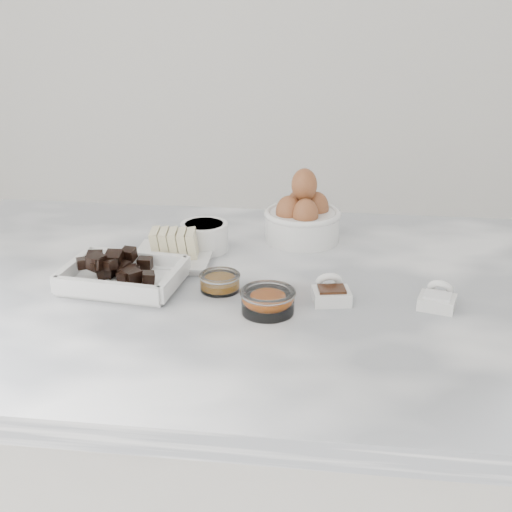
{
  "coord_description": "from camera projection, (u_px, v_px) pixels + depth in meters",
  "views": [
    {
      "loc": [
        0.16,
        -1.05,
        1.41
      ],
      "look_at": [
        0.02,
        0.03,
        0.98
      ],
      "focal_mm": 50.0,
      "sensor_mm": 36.0,
      "label": 1
    }
  ],
  "objects": [
    {
      "name": "marble_slab",
      "position": [
        242.0,
        296.0,
        1.17
      ],
      "size": [
        1.2,
        0.8,
        0.04
      ],
      "primitive_type": "cube",
      "color": "white",
      "rests_on": "cabinet"
    },
    {
      "name": "zest_bowl",
      "position": [
        268.0,
        300.0,
        1.06
      ],
      "size": [
        0.08,
        0.08,
        0.04
      ],
      "color": "white",
      "rests_on": "marble_slab"
    },
    {
      "name": "vanilla_spoon",
      "position": [
        331.0,
        292.0,
        1.1
      ],
      "size": [
        0.06,
        0.08,
        0.04
      ],
      "color": "white",
      "rests_on": "marble_slab"
    },
    {
      "name": "butter_plate",
      "position": [
        171.0,
        250.0,
        1.25
      ],
      "size": [
        0.14,
        0.14,
        0.06
      ],
      "color": "white",
      "rests_on": "marble_slab"
    },
    {
      "name": "egg_bowl",
      "position": [
        302.0,
        217.0,
        1.34
      ],
      "size": [
        0.15,
        0.15,
        0.14
      ],
      "color": "white",
      "rests_on": "marble_slab"
    },
    {
      "name": "salt_spoon",
      "position": [
        438.0,
        298.0,
        1.08
      ],
      "size": [
        0.06,
        0.07,
        0.04
      ],
      "color": "white",
      "rests_on": "marble_slab"
    },
    {
      "name": "honey_bowl",
      "position": [
        220.0,
        282.0,
        1.14
      ],
      "size": [
        0.07,
        0.07,
        0.03
      ],
      "color": "white",
      "rests_on": "marble_slab"
    },
    {
      "name": "sugar_ramekin",
      "position": [
        204.0,
        236.0,
        1.3
      ],
      "size": [
        0.09,
        0.09,
        0.05
      ],
      "color": "white",
      "rests_on": "marble_slab"
    },
    {
      "name": "chocolate_dish",
      "position": [
        123.0,
        273.0,
        1.15
      ],
      "size": [
        0.2,
        0.16,
        0.05
      ],
      "color": "white",
      "rests_on": "marble_slab"
    }
  ]
}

